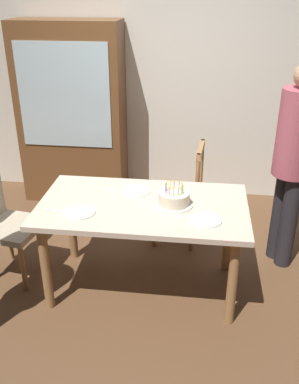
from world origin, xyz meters
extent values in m
plane|color=brown|center=(0.00, 0.00, 0.00)|extent=(6.40, 6.40, 0.00)
cube|color=silver|center=(0.00, 1.85, 1.30)|extent=(6.40, 0.10, 2.60)
cube|color=beige|center=(0.00, 0.00, 0.73)|extent=(1.54, 0.86, 0.04)
cylinder|color=#9E7042|center=(-0.67, -0.33, 0.36)|extent=(0.07, 0.07, 0.71)
cylinder|color=#9E7042|center=(0.67, -0.33, 0.36)|extent=(0.07, 0.07, 0.71)
cylinder|color=#9E7042|center=(-0.67, 0.33, 0.36)|extent=(0.07, 0.07, 0.71)
cylinder|color=#9E7042|center=(0.67, 0.33, 0.36)|extent=(0.07, 0.07, 0.71)
cylinder|color=silver|center=(0.23, 0.01, 0.76)|extent=(0.28, 0.28, 0.01)
cylinder|color=beige|center=(0.23, 0.01, 0.81)|extent=(0.23, 0.23, 0.09)
cylinder|color=#66CC72|center=(0.29, 0.00, 0.88)|extent=(0.01, 0.01, 0.05)
sphere|color=#FFC64C|center=(0.29, 0.00, 0.92)|extent=(0.01, 0.01, 0.01)
cylinder|color=#F2994C|center=(0.28, 0.04, 0.88)|extent=(0.01, 0.01, 0.05)
sphere|color=#FFC64C|center=(0.28, 0.04, 0.92)|extent=(0.01, 0.01, 0.01)
cylinder|color=#D872CC|center=(0.26, 0.06, 0.88)|extent=(0.01, 0.01, 0.05)
sphere|color=#FFC64C|center=(0.26, 0.06, 0.92)|extent=(0.01, 0.01, 0.01)
cylinder|color=#E54C4C|center=(0.22, 0.07, 0.88)|extent=(0.01, 0.01, 0.05)
sphere|color=#FFC64C|center=(0.22, 0.07, 0.92)|extent=(0.01, 0.01, 0.01)
cylinder|color=yellow|center=(0.20, 0.07, 0.88)|extent=(0.01, 0.01, 0.05)
sphere|color=#FFC64C|center=(0.20, 0.07, 0.92)|extent=(0.01, 0.01, 0.01)
cylinder|color=#E54C4C|center=(0.17, 0.04, 0.88)|extent=(0.01, 0.01, 0.05)
sphere|color=#FFC64C|center=(0.17, 0.04, 0.92)|extent=(0.01, 0.01, 0.01)
cylinder|color=#4C7FE5|center=(0.16, 0.01, 0.88)|extent=(0.01, 0.01, 0.05)
sphere|color=#FFC64C|center=(0.16, 0.01, 0.92)|extent=(0.01, 0.01, 0.01)
cylinder|color=#D872CC|center=(0.17, -0.02, 0.88)|extent=(0.01, 0.01, 0.05)
sphere|color=#FFC64C|center=(0.17, -0.02, 0.92)|extent=(0.01, 0.01, 0.01)
cylinder|color=#D872CC|center=(0.20, -0.05, 0.88)|extent=(0.01, 0.01, 0.05)
sphere|color=#FFC64C|center=(0.20, -0.05, 0.92)|extent=(0.01, 0.01, 0.01)
cylinder|color=#66CC72|center=(0.23, -0.05, 0.88)|extent=(0.01, 0.01, 0.05)
sphere|color=#FFC64C|center=(0.23, -0.05, 0.92)|extent=(0.01, 0.01, 0.01)
cylinder|color=#F2994C|center=(0.26, -0.04, 0.88)|extent=(0.01, 0.01, 0.05)
sphere|color=#FFC64C|center=(0.26, -0.04, 0.92)|extent=(0.01, 0.01, 0.01)
cylinder|color=#66CC72|center=(0.28, -0.02, 0.88)|extent=(0.01, 0.01, 0.05)
sphere|color=#FFC64C|center=(0.28, -0.02, 0.92)|extent=(0.01, 0.01, 0.01)
cylinder|color=white|center=(-0.42, -0.19, 0.76)|extent=(0.22, 0.22, 0.01)
cylinder|color=white|center=(-0.08, 0.19, 0.76)|extent=(0.22, 0.22, 0.01)
cylinder|color=white|center=(0.46, -0.19, 0.76)|extent=(0.22, 0.22, 0.01)
cube|color=silver|center=(-0.58, -0.18, 0.75)|extent=(0.18, 0.03, 0.01)
cube|color=silver|center=(-0.24, 0.19, 0.75)|extent=(0.18, 0.04, 0.01)
cube|color=silver|center=(0.30, -0.17, 0.75)|extent=(0.18, 0.05, 0.01)
cube|color=tan|center=(0.21, 0.75, 0.45)|extent=(0.47, 0.47, 0.05)
cylinder|color=#9E7042|center=(0.05, 0.93, 0.21)|extent=(0.04, 0.04, 0.42)
cylinder|color=#9E7042|center=(0.02, 0.59, 0.21)|extent=(0.04, 0.04, 0.42)
cylinder|color=#9E7042|center=(0.39, 0.91, 0.21)|extent=(0.04, 0.04, 0.42)
cylinder|color=#9E7042|center=(0.36, 0.57, 0.21)|extent=(0.04, 0.04, 0.42)
cylinder|color=#9E7042|center=(0.42, 0.91, 0.70)|extent=(0.04, 0.04, 0.50)
cylinder|color=#9E7042|center=(0.39, 0.56, 0.70)|extent=(0.04, 0.04, 0.50)
cube|color=#9E7042|center=(0.40, 0.74, 0.92)|extent=(0.07, 0.40, 0.06)
cube|color=tan|center=(-1.07, 0.03, 0.45)|extent=(0.50, 0.50, 0.05)
cylinder|color=#9E7042|center=(-0.93, -0.16, 0.21)|extent=(0.04, 0.04, 0.42)
cylinder|color=#9E7042|center=(-0.88, 0.17, 0.21)|extent=(0.04, 0.04, 0.42)
cylinder|color=#9E7042|center=(-1.21, 0.23, 0.21)|extent=(0.04, 0.04, 0.42)
cylinder|color=#262328|center=(1.11, 0.57, 0.41)|extent=(0.14, 0.14, 0.83)
cylinder|color=#262328|center=(1.17, 0.46, 0.41)|extent=(0.14, 0.14, 0.83)
cylinder|color=#A54C59|center=(1.14, 0.52, 1.17)|extent=(0.32, 0.32, 0.69)
cube|color=brown|center=(-0.97, 1.56, 0.95)|extent=(1.10, 0.44, 1.90)
cube|color=silver|center=(-0.97, 1.34, 1.20)|extent=(0.94, 0.01, 1.04)
camera|label=1|loc=(0.39, -2.76, 2.22)|focal=40.04mm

